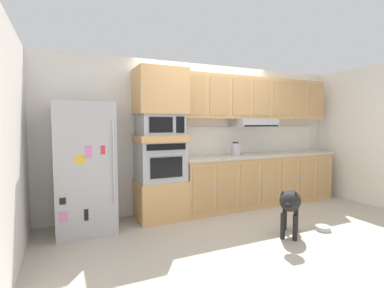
{
  "coord_description": "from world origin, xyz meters",
  "views": [
    {
      "loc": [
        -2.31,
        -3.45,
        1.49
      ],
      "look_at": [
        -0.53,
        0.45,
        1.17
      ],
      "focal_mm": 26.81,
      "sensor_mm": 36.0,
      "label": 1
    }
  ],
  "objects_px": {
    "built_in_oven": "(160,161)",
    "refrigerator": "(85,168)",
    "electric_kettle": "(236,149)",
    "dog": "(290,203)",
    "microwave": "(160,125)",
    "screwdriver": "(208,155)",
    "dog_food_bowl": "(323,228)"
  },
  "relations": [
    {
      "from": "refrigerator",
      "to": "microwave",
      "type": "height_order",
      "value": "refrigerator"
    },
    {
      "from": "screwdriver",
      "to": "refrigerator",
      "type": "bearing_deg",
      "value": -175.52
    },
    {
      "from": "electric_kettle",
      "to": "dog",
      "type": "bearing_deg",
      "value": -92.18
    },
    {
      "from": "dog_food_bowl",
      "to": "microwave",
      "type": "bearing_deg",
      "value": 142.88
    },
    {
      "from": "electric_kettle",
      "to": "dog_food_bowl",
      "type": "xyz_separation_m",
      "value": [
        0.54,
        -1.38,
        -1.0
      ]
    },
    {
      "from": "screwdriver",
      "to": "built_in_oven",
      "type": "bearing_deg",
      "value": -174.32
    },
    {
      "from": "refrigerator",
      "to": "built_in_oven",
      "type": "bearing_deg",
      "value": 3.51
    },
    {
      "from": "electric_kettle",
      "to": "refrigerator",
      "type": "bearing_deg",
      "value": -179.52
    },
    {
      "from": "refrigerator",
      "to": "built_in_oven",
      "type": "xyz_separation_m",
      "value": [
        1.1,
        0.07,
        0.02
      ]
    },
    {
      "from": "electric_kettle",
      "to": "dog_food_bowl",
      "type": "distance_m",
      "value": 1.79
    },
    {
      "from": "refrigerator",
      "to": "screwdriver",
      "type": "relative_size",
      "value": 10.87
    },
    {
      "from": "microwave",
      "to": "refrigerator",
      "type": "bearing_deg",
      "value": -176.49
    },
    {
      "from": "electric_kettle",
      "to": "dog",
      "type": "xyz_separation_m",
      "value": [
        -0.05,
        -1.36,
        -0.58
      ]
    },
    {
      "from": "screwdriver",
      "to": "electric_kettle",
      "type": "relative_size",
      "value": 0.67
    },
    {
      "from": "built_in_oven",
      "to": "microwave",
      "type": "relative_size",
      "value": 1.09
    },
    {
      "from": "built_in_oven",
      "to": "microwave",
      "type": "xyz_separation_m",
      "value": [
        0.0,
        -0.0,
        0.56
      ]
    },
    {
      "from": "microwave",
      "to": "screwdriver",
      "type": "bearing_deg",
      "value": 5.68
    },
    {
      "from": "refrigerator",
      "to": "dog_food_bowl",
      "type": "xyz_separation_m",
      "value": [
        2.99,
        -1.36,
        -0.85
      ]
    },
    {
      "from": "electric_kettle",
      "to": "microwave",
      "type": "bearing_deg",
      "value": 177.98
    },
    {
      "from": "screwdriver",
      "to": "dog",
      "type": "distance_m",
      "value": 1.62
    },
    {
      "from": "refrigerator",
      "to": "electric_kettle",
      "type": "bearing_deg",
      "value": 0.48
    },
    {
      "from": "built_in_oven",
      "to": "electric_kettle",
      "type": "xyz_separation_m",
      "value": [
        1.34,
        -0.05,
        0.13
      ]
    },
    {
      "from": "built_in_oven",
      "to": "dog_food_bowl",
      "type": "bearing_deg",
      "value": -37.11
    },
    {
      "from": "screwdriver",
      "to": "electric_kettle",
      "type": "distance_m",
      "value": 0.49
    },
    {
      "from": "refrigerator",
      "to": "screwdriver",
      "type": "distance_m",
      "value": 1.99
    },
    {
      "from": "screwdriver",
      "to": "dog",
      "type": "xyz_separation_m",
      "value": [
        0.41,
        -1.5,
        -0.48
      ]
    },
    {
      "from": "screwdriver",
      "to": "dog",
      "type": "bearing_deg",
      "value": -74.7
    },
    {
      "from": "screwdriver",
      "to": "dog_food_bowl",
      "type": "distance_m",
      "value": 2.03
    },
    {
      "from": "built_in_oven",
      "to": "microwave",
      "type": "distance_m",
      "value": 0.56
    },
    {
      "from": "dog",
      "to": "dog_food_bowl",
      "type": "bearing_deg",
      "value": 134.57
    },
    {
      "from": "refrigerator",
      "to": "microwave",
      "type": "xyz_separation_m",
      "value": [
        1.1,
        0.07,
        0.58
      ]
    },
    {
      "from": "built_in_oven",
      "to": "refrigerator",
      "type": "bearing_deg",
      "value": -176.49
    }
  ]
}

